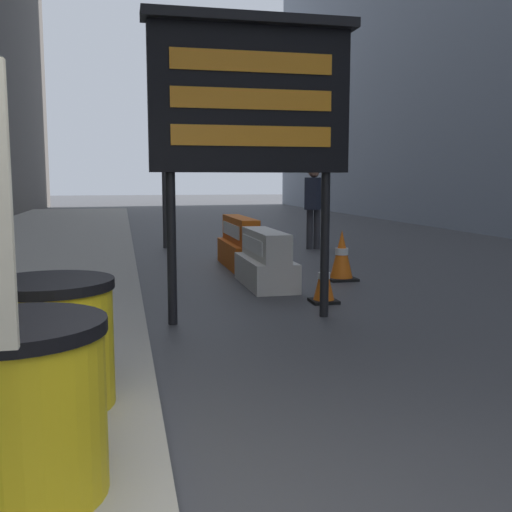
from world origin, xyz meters
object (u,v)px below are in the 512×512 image
at_px(barrel_drum_foreground, 18,409).
at_px(traffic_cone_near, 324,280).
at_px(jersey_barrier_orange_far, 240,245).
at_px(message_board, 250,99).
at_px(traffic_light_near_curb, 163,100).
at_px(barrel_drum_middle, 51,343).
at_px(jersey_barrier_white, 265,261).
at_px(traffic_cone_mid, 342,256).
at_px(pedestrian_worker, 314,201).

height_order(barrel_drum_foreground, traffic_cone_near, barrel_drum_foreground).
relative_size(barrel_drum_foreground, jersey_barrier_orange_far, 0.41).
bearing_deg(jersey_barrier_orange_far, message_board, -99.39).
distance_m(traffic_cone_near, traffic_light_near_curb, 7.30).
xyz_separation_m(barrel_drum_foreground, barrel_drum_middle, (0.02, 1.08, 0.00)).
relative_size(jersey_barrier_white, traffic_light_near_curb, 0.36).
bearing_deg(traffic_cone_near, jersey_barrier_orange_far, 97.61).
bearing_deg(jersey_barrier_orange_far, jersey_barrier_white, -90.00).
relative_size(barrel_drum_foreground, message_board, 0.24).
distance_m(barrel_drum_foreground, jersey_barrier_orange_far, 8.07).
distance_m(message_board, jersey_barrier_white, 2.98).
distance_m(barrel_drum_middle, traffic_light_near_curb, 10.28).
distance_m(message_board, traffic_light_near_curb, 7.29).
distance_m(jersey_barrier_orange_far, traffic_cone_mid, 2.12).
bearing_deg(barrel_drum_foreground, traffic_light_near_curb, 82.67).
distance_m(barrel_drum_middle, message_board, 3.64).
xyz_separation_m(barrel_drum_middle, jersey_barrier_white, (2.46, 4.68, -0.20)).
bearing_deg(traffic_cone_near, traffic_cone_mid, 62.29).
xyz_separation_m(barrel_drum_middle, message_board, (1.79, 2.60, 1.82)).
bearing_deg(message_board, traffic_cone_mid, 50.15).
bearing_deg(jersey_barrier_orange_far, pedestrian_worker, 48.24).
distance_m(message_board, pedestrian_worker, 7.10).
height_order(barrel_drum_middle, traffic_cone_mid, barrel_drum_middle).
bearing_deg(jersey_barrier_orange_far, traffic_cone_near, -82.39).
bearing_deg(barrel_drum_middle, message_board, 55.36).
xyz_separation_m(jersey_barrier_orange_far, pedestrian_worker, (2.13, 2.39, 0.69)).
bearing_deg(jersey_barrier_white, traffic_light_near_curb, 101.78).
distance_m(jersey_barrier_orange_far, traffic_cone_near, 3.30).
distance_m(barrel_drum_middle, traffic_cone_mid, 6.16).
distance_m(barrel_drum_foreground, pedestrian_worker, 11.09).
xyz_separation_m(barrel_drum_foreground, traffic_cone_near, (2.91, 4.41, -0.27)).
bearing_deg(message_board, barrel_drum_foreground, -116.23).
xyz_separation_m(jersey_barrier_white, traffic_cone_near, (0.44, -1.35, -0.07)).
distance_m(traffic_light_near_curb, pedestrian_worker, 3.97).
distance_m(message_board, traffic_cone_near, 2.47).
relative_size(barrel_drum_middle, traffic_cone_near, 1.32).
height_order(jersey_barrier_orange_far, traffic_cone_near, jersey_barrier_orange_far).
relative_size(barrel_drum_foreground, traffic_cone_near, 1.32).
height_order(message_board, pedestrian_worker, message_board).
height_order(jersey_barrier_orange_far, traffic_cone_mid, jersey_barrier_orange_far).
bearing_deg(pedestrian_worker, barrel_drum_middle, 6.33).
bearing_deg(jersey_barrier_orange_far, traffic_cone_mid, -53.38).
height_order(barrel_drum_foreground, traffic_light_near_curb, traffic_light_near_curb).
bearing_deg(traffic_cone_mid, traffic_light_near_curb, 115.42).
xyz_separation_m(barrel_drum_foreground, jersey_barrier_white, (2.47, 5.76, -0.20)).
distance_m(barrel_drum_middle, jersey_barrier_white, 5.29).
bearing_deg(barrel_drum_middle, barrel_drum_foreground, -90.88).
bearing_deg(barrel_drum_middle, traffic_cone_near, 49.02).
height_order(message_board, traffic_cone_near, message_board).
relative_size(traffic_cone_mid, pedestrian_worker, 0.42).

